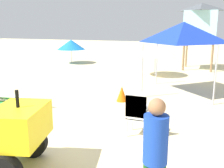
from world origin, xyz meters
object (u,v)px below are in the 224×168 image
Objects in this scene: stacked_plastic_chairs at (137,110)px; beach_umbrella_left at (156,49)px; popup_canopy at (183,33)px; lifeguard_tower at (201,23)px; beach_umbrella_mid at (71,45)px; traffic_cone_near at (122,94)px; lifeguard_near_left at (155,152)px; surfboard_pile at (11,101)px.

stacked_plastic_chairs is 7.88m from beach_umbrella_left.
stacked_plastic_chairs is 0.41× the size of popup_canopy.
popup_canopy reaches higher than beach_umbrella_left.
lifeguard_tower reaches higher than beach_umbrella_mid.
traffic_cone_near is at bearing 116.49° from stacked_plastic_chairs.
lifeguard_near_left is 10.44m from beach_umbrella_left.
beach_umbrella_mid is at bearing 158.98° from beach_umbrella_left.
stacked_plastic_chairs is 2.11× the size of traffic_cone_near.
stacked_plastic_chairs is 0.29× the size of lifeguard_tower.
beach_umbrella_left reaches higher than stacked_plastic_chairs.
beach_umbrella_mid is at bearing 145.37° from popup_canopy.
surfboard_pile is at bearing -70.54° from beach_umbrella_mid.
popup_canopy reaches higher than surfboard_pile.
lifeguard_near_left is at bearing -30.56° from surfboard_pile.
traffic_cone_near reaches higher than surfboard_pile.
lifeguard_tower is at bearing 3.89° from beach_umbrella_mid.
beach_umbrella_mid is 3.73× the size of traffic_cone_near.
traffic_cone_near is at bearing 113.93° from lifeguard_near_left.
stacked_plastic_chairs is 11.03m from lifeguard_tower.
popup_canopy is 3.71m from beach_umbrella_left.
lifeguard_tower is at bearing 76.45° from traffic_cone_near.
traffic_cone_near is at bearing -131.40° from popup_canopy.
lifeguard_near_left is 0.62× the size of popup_canopy.
lifeguard_near_left is at bearing -55.50° from beach_umbrella_mid.
popup_canopy is 1.34× the size of beach_umbrella_left.
beach_umbrella_mid is (-6.49, 2.49, -0.10)m from beach_umbrella_left.
lifeguard_near_left is at bearing -85.72° from popup_canopy.
beach_umbrella_left is 3.85× the size of traffic_cone_near.
lifeguard_tower is 3.88m from beach_umbrella_left.
lifeguard_tower reaches higher than stacked_plastic_chairs.
beach_umbrella_left is (3.13, 7.03, 1.20)m from surfboard_pile.
popup_canopy reaches higher than lifeguard_near_left.
beach_umbrella_left reaches higher than beach_umbrella_mid.
traffic_cone_near is (3.10, 1.91, 0.06)m from surfboard_pile.
surfboard_pile is 4.77× the size of traffic_cone_near.
stacked_plastic_chairs reaches higher than surfboard_pile.
lifeguard_near_left is at bearing -77.68° from beach_umbrella_left.
popup_canopy is 6.26m from lifeguard_tower.
popup_canopy is 1.38× the size of beach_umbrella_mid.
beach_umbrella_left is (-2.23, 10.19, 0.44)m from lifeguard_near_left.
surfboard_pile is 6.54m from popup_canopy.
surfboard_pile is at bearing -116.70° from lifeguard_tower.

